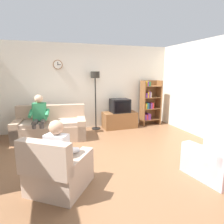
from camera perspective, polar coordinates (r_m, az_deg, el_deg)
ground_plane at (r=4.26m, az=0.72°, el=-13.67°), size 12.00×12.00×0.00m
back_wall_assembly at (r=6.45m, az=-7.04°, el=7.29°), size 6.20×0.17×2.70m
couch at (r=5.69m, az=-17.53°, el=-4.36°), size 2.00×1.13×0.90m
tv_stand at (r=6.49m, az=2.24°, el=-2.32°), size 1.10×0.56×0.53m
tv at (r=6.37m, az=2.35°, el=1.88°), size 0.60×0.49×0.44m
bookshelf at (r=6.92m, az=10.84°, el=2.69°), size 0.68×0.36×1.55m
floor_lamp at (r=6.18m, az=-4.94°, el=8.07°), size 0.28×0.28×1.85m
armchair_near_window at (r=3.28m, az=-15.42°, el=-16.57°), size 1.16×1.18×0.90m
armchair_near_bookshelf at (r=3.97m, az=28.57°, el=-12.56°), size 0.92×0.99×0.90m
person_on_couch at (r=5.50m, az=-20.61°, el=-0.96°), size 0.55×0.57×1.24m
person_in_left_armchair at (r=3.22m, az=-14.85°, el=-10.94°), size 0.62×0.64×1.12m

